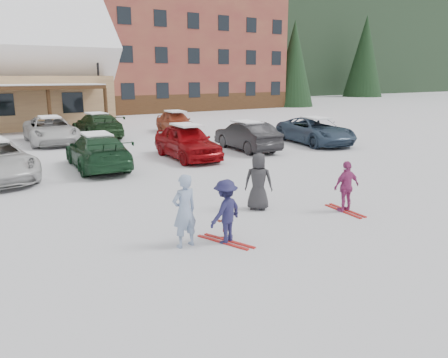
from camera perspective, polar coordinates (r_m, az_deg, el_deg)
ground at (r=10.72m, az=1.55°, el=-6.45°), size 160.00×160.00×0.00m
alpine_hotel at (r=50.69m, az=-9.87°, el=18.86°), size 31.48×14.01×21.48m
lamp_post at (r=34.05m, az=-16.08°, el=12.74°), size 0.50×0.25×6.29m
conifer_1 at (r=53.92m, az=9.16°, el=16.02°), size 4.84×4.84×11.22m
conifer_3 at (r=53.64m, az=-20.75°, el=14.14°), size 3.96×3.96×9.18m
conifer_4 at (r=67.34m, az=3.59°, el=15.85°), size 5.06×5.06×11.73m
adult_skier at (r=9.41m, az=-5.20°, el=-4.18°), size 0.63×0.45×1.62m
toddler_red at (r=10.02m, az=-0.00°, el=-5.46°), size 0.44×0.37×0.80m
child_navy at (r=9.63m, az=0.22°, el=-4.26°), size 1.06×0.82×1.44m
skis_child_navy at (r=9.86m, az=0.22°, el=-8.17°), size 0.66×1.39×0.03m
child_magenta at (r=12.28m, az=15.70°, el=-0.95°), size 0.85×0.42×1.41m
skis_child_magenta at (r=12.47m, az=15.51°, el=-4.01°), size 0.33×1.41×0.03m
bystander_dark at (r=12.03m, az=4.52°, el=-0.32°), size 0.92×0.90×1.59m
parked_car_3 at (r=18.10m, az=-16.19°, el=3.50°), size 2.36×4.94×1.39m
parked_car_4 at (r=19.57m, az=-4.86°, el=4.88°), size 2.11×4.56×1.51m
parked_car_5 at (r=21.74m, az=3.00°, el=5.62°), size 1.84×4.40×1.41m
parked_car_6 at (r=24.28m, az=11.84°, el=6.18°), size 3.19×5.43×1.42m
parked_car_10 at (r=25.76m, az=-21.70°, el=5.96°), size 2.71×5.36×1.45m
parked_car_11 at (r=27.27m, az=-16.24°, el=6.74°), size 2.03×5.00×1.45m
parked_car_12 at (r=28.62m, az=-6.34°, el=7.42°), size 2.09×4.25×1.39m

